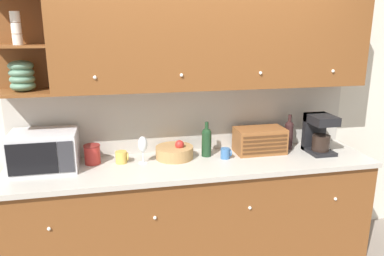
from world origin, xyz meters
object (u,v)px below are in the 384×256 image
at_px(fruit_basket, 175,152).
at_px(mug, 226,153).
at_px(wine_bottle, 207,141).
at_px(bread_box, 260,140).
at_px(storage_canister, 92,154).
at_px(wine_glass, 143,145).
at_px(coffee_maker, 319,133).
at_px(second_wine_bottle, 289,134).
at_px(microwave, 44,151).
at_px(mug_blue_second, 122,157).

distance_m(fruit_basket, mug, 0.43).
bearing_deg(wine_bottle, bread_box, -0.81).
distance_m(storage_canister, mug, 1.09).
xyz_separation_m(wine_glass, coffee_maker, (1.54, -0.03, 0.02)).
bearing_deg(second_wine_bottle, fruit_basket, -178.37).
distance_m(storage_canister, wine_glass, 0.41).
bearing_deg(fruit_basket, wine_bottle, -0.72).
height_order(wine_bottle, second_wine_bottle, second_wine_bottle).
relative_size(mug, coffee_maker, 0.27).
relative_size(storage_canister, coffee_maker, 0.46).
bearing_deg(wine_glass, storage_canister, 169.30).
xyz_separation_m(wine_bottle, mug, (0.14, -0.09, -0.09)).
height_order(storage_canister, mug, storage_canister).
distance_m(microwave, bread_box, 1.78).
distance_m(fruit_basket, wine_bottle, 0.29).
height_order(microwave, mug_blue_second, microwave).
height_order(mug_blue_second, fruit_basket, fruit_basket).
xyz_separation_m(bread_box, second_wine_bottle, (0.29, 0.04, 0.03)).
bearing_deg(second_wine_bottle, bread_box, -172.22).
distance_m(microwave, mug, 1.45).
xyz_separation_m(storage_canister, wine_bottle, (0.95, -0.01, 0.06)).
bearing_deg(wine_bottle, mug, -33.58).
xyz_separation_m(storage_canister, coffee_maker, (1.94, -0.11, 0.09)).
bearing_deg(microwave, mug_blue_second, 1.05).
bearing_deg(storage_canister, bread_box, -0.74).
bearing_deg(mug, second_wine_bottle, 11.47).
relative_size(microwave, mug_blue_second, 4.77).
bearing_deg(storage_canister, coffee_maker, -3.24).
bearing_deg(bread_box, wine_bottle, 179.19).
distance_m(microwave, second_wine_bottle, 2.07).
bearing_deg(microwave, bread_box, 0.83).
height_order(fruit_basket, bread_box, bread_box).
xyz_separation_m(microwave, wine_bottle, (1.30, 0.03, -0.01)).
bearing_deg(microwave, wine_bottle, 1.43).
relative_size(wine_glass, fruit_basket, 0.72).
xyz_separation_m(microwave, mug, (1.44, -0.06, -0.10)).
bearing_deg(second_wine_bottle, mug_blue_second, -177.88).
height_order(storage_canister, wine_bottle, wine_bottle).
bearing_deg(second_wine_bottle, wine_glass, -175.78).
height_order(storage_canister, wine_glass, wine_glass).
height_order(wine_glass, second_wine_bottle, second_wine_bottle).
relative_size(mug, second_wine_bottle, 0.28).
bearing_deg(mug_blue_second, wine_glass, -13.88).
height_order(mug_blue_second, second_wine_bottle, second_wine_bottle).
relative_size(mug_blue_second, second_wine_bottle, 0.33).
relative_size(microwave, mug, 5.50).
bearing_deg(wine_bottle, fruit_basket, 179.28).
bearing_deg(wine_glass, second_wine_bottle, 4.22).
height_order(storage_canister, fruit_basket, fruit_basket).
distance_m(wine_bottle, bread_box, 0.48).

